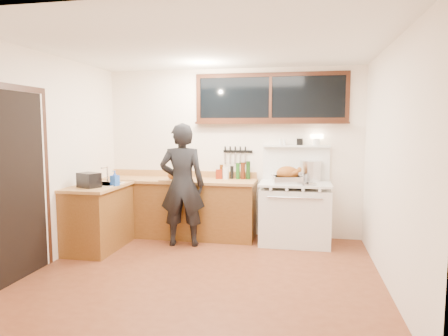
% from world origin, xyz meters
% --- Properties ---
extents(ground_plane, '(4.00, 3.50, 0.02)m').
position_xyz_m(ground_plane, '(0.00, 0.00, -0.01)').
color(ground_plane, brown).
extents(room_shell, '(4.10, 3.60, 2.65)m').
position_xyz_m(room_shell, '(0.00, 0.00, 1.65)').
color(room_shell, white).
rests_on(room_shell, ground).
extents(counter_back, '(2.44, 0.64, 1.00)m').
position_xyz_m(counter_back, '(-0.80, 1.45, 0.45)').
color(counter_back, brown).
rests_on(counter_back, ground).
extents(counter_left, '(0.64, 1.09, 0.90)m').
position_xyz_m(counter_left, '(-1.70, 0.62, 0.45)').
color(counter_left, brown).
rests_on(counter_left, ground).
extents(sink_unit, '(0.50, 0.45, 0.37)m').
position_xyz_m(sink_unit, '(-1.68, 0.70, 0.85)').
color(sink_unit, white).
rests_on(sink_unit, counter_left).
extents(vintage_stove, '(1.02, 0.74, 1.59)m').
position_xyz_m(vintage_stove, '(1.00, 1.41, 0.47)').
color(vintage_stove, white).
rests_on(vintage_stove, ground).
extents(back_window, '(2.32, 0.13, 0.77)m').
position_xyz_m(back_window, '(0.60, 1.72, 2.06)').
color(back_window, black).
rests_on(back_window, room_shell).
extents(left_doorway, '(0.02, 1.04, 2.17)m').
position_xyz_m(left_doorway, '(-1.99, -0.55, 1.09)').
color(left_doorway, black).
rests_on(left_doorway, ground).
extents(knife_strip, '(0.46, 0.03, 0.28)m').
position_xyz_m(knife_strip, '(0.08, 1.73, 1.31)').
color(knife_strip, black).
rests_on(knife_strip, room_shell).
extents(man, '(0.70, 0.51, 1.76)m').
position_xyz_m(man, '(-0.58, 0.99, 0.88)').
color(man, black).
rests_on(man, ground).
extents(soap_bottle, '(0.12, 0.12, 0.21)m').
position_xyz_m(soap_bottle, '(-1.43, 0.61, 1.01)').
color(soap_bottle, blue).
rests_on(soap_bottle, counter_left).
extents(toaster, '(0.34, 0.30, 0.20)m').
position_xyz_m(toaster, '(-1.70, 0.40, 1.00)').
color(toaster, black).
rests_on(toaster, counter_left).
extents(cutting_board, '(0.43, 0.33, 0.14)m').
position_xyz_m(cutting_board, '(-0.78, 1.28, 0.95)').
color(cutting_board, '#BB854A').
rests_on(cutting_board, counter_back).
extents(roast_turkey, '(0.46, 0.39, 0.24)m').
position_xyz_m(roast_turkey, '(0.89, 1.34, 1.00)').
color(roast_turkey, silver).
rests_on(roast_turkey, vintage_stove).
extents(stockpot, '(0.38, 0.38, 0.30)m').
position_xyz_m(stockpot, '(1.22, 1.63, 1.05)').
color(stockpot, silver).
rests_on(stockpot, vintage_stove).
extents(saucepan, '(0.22, 0.30, 0.12)m').
position_xyz_m(saucepan, '(1.02, 1.58, 0.96)').
color(saucepan, silver).
rests_on(saucepan, vintage_stove).
extents(pot_lid, '(0.29, 0.29, 0.04)m').
position_xyz_m(pot_lid, '(1.17, 1.20, 0.91)').
color(pot_lid, silver).
rests_on(pot_lid, vintage_stove).
extents(coffee_tin, '(0.12, 0.10, 0.15)m').
position_xyz_m(coffee_tin, '(-0.17, 1.59, 0.97)').
color(coffee_tin, maroon).
rests_on(coffee_tin, counter_back).
extents(pitcher, '(0.13, 0.13, 0.18)m').
position_xyz_m(pitcher, '(-0.07, 1.59, 0.99)').
color(pitcher, white).
rests_on(pitcher, counter_back).
extents(bottle_cluster, '(0.48, 0.07, 0.28)m').
position_xyz_m(bottle_cluster, '(0.10, 1.63, 1.02)').
color(bottle_cluster, black).
rests_on(bottle_cluster, counter_back).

